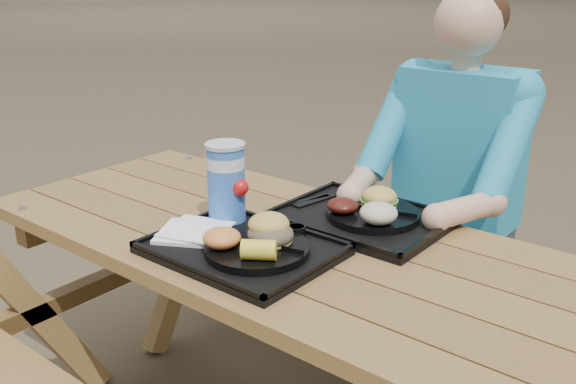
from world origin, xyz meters
The scene contains 17 objects.
picnic_table centered at (0.00, 0.00, 0.38)m, with size 1.80×1.49×0.75m, color #999999, non-canonical shape.
tray_near centered at (-0.03, -0.15, 0.76)m, with size 0.45×0.35×0.02m, color black.
tray_far centered at (0.10, 0.21, 0.76)m, with size 0.45×0.35×0.02m, color black.
plate_near centered at (0.03, -0.15, 0.78)m, with size 0.26×0.26×0.02m, color black.
plate_far centered at (0.13, 0.22, 0.78)m, with size 0.26×0.26×0.02m, color black.
napkin_stack centered at (-0.18, -0.18, 0.78)m, with size 0.16×0.16×0.02m, color white.
soda_cup centered at (-0.18, -0.04, 0.87)m, with size 0.10×0.10×0.21m, color blue.
condiment_bbq centered at (-0.02, -0.03, 0.79)m, with size 0.05×0.05×0.03m, color black.
condiment_mustard centered at (0.04, -0.01, 0.78)m, with size 0.05×0.05×0.03m, color gold.
sandwich centered at (0.04, -0.12, 0.85)m, with size 0.11×0.11×0.11m, color gold, non-canonical shape.
mac_cheese centered at (-0.03, -0.21, 0.81)m, with size 0.09×0.09×0.05m, color #F1963F.
corn_cob centered at (0.08, -0.21, 0.81)m, with size 0.08×0.08×0.05m, color yellow, non-canonical shape.
cutlery_far centered at (-0.08, 0.22, 0.77)m, with size 0.03×0.15×0.01m, color black.
burger centered at (0.12, 0.26, 0.83)m, with size 0.10×0.10×0.09m, color gold, non-canonical shape.
baked_beans centered at (0.06, 0.16, 0.81)m, with size 0.09×0.09×0.04m, color #48150E.
potato_salad centered at (0.18, 0.16, 0.82)m, with size 0.10×0.10×0.06m, color beige.
diner centered at (0.15, 0.70, 0.64)m, with size 0.48×0.84×1.28m, color #19B3AC, non-canonical shape.
Camera 1 is at (0.99, -1.22, 1.44)m, focal length 40.00 mm.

